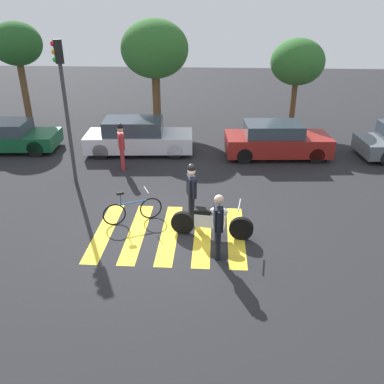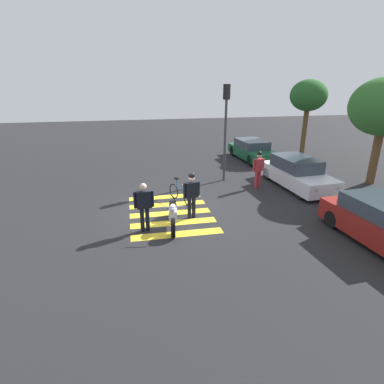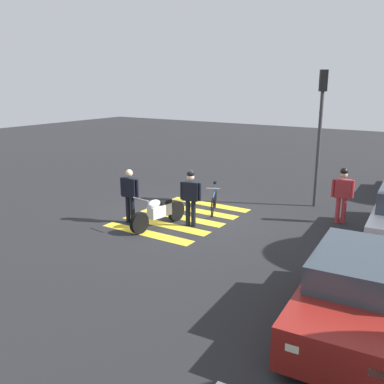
% 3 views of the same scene
% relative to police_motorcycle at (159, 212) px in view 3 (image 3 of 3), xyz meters
% --- Properties ---
extents(ground_plane, '(60.00, 60.00, 0.00)m').
position_rel_police_motorcycle_xyz_m(ground_plane, '(-1.13, 0.05, -0.46)').
color(ground_plane, '#232326').
extents(police_motorcycle, '(2.21, 0.62, 1.04)m').
position_rel_police_motorcycle_xyz_m(police_motorcycle, '(0.00, 0.00, 0.00)').
color(police_motorcycle, black).
rests_on(police_motorcycle, ground_plane).
extents(leaning_bicycle, '(1.57, 0.77, 0.99)m').
position_rel_police_motorcycle_xyz_m(leaning_bicycle, '(-2.25, 0.64, -0.09)').
color(leaning_bicycle, black).
rests_on(leaning_bicycle, ground_plane).
extents(officer_on_foot, '(0.24, 0.68, 1.70)m').
position_rel_police_motorcycle_xyz_m(officer_on_foot, '(0.17, -0.98, 0.52)').
color(officer_on_foot, black).
rests_on(officer_on_foot, ground_plane).
extents(officer_by_motorcycle, '(0.31, 0.65, 1.76)m').
position_rel_police_motorcycle_xyz_m(officer_by_motorcycle, '(-0.58, 0.78, 0.55)').
color(officer_by_motorcycle, black).
rests_on(officer_by_motorcycle, ground_plane).
extents(pedestrian_bystander, '(0.35, 0.64, 1.77)m').
position_rel_police_motorcycle_xyz_m(pedestrian_bystander, '(-3.39, 4.55, 0.56)').
color(pedestrian_bystander, '#B22D33').
rests_on(pedestrian_bystander, ground_plane).
extents(crosswalk_stripes, '(4.05, 3.11, 0.01)m').
position_rel_police_motorcycle_xyz_m(crosswalk_stripes, '(-1.13, 0.05, -0.45)').
color(crosswalk_stripes, yellow).
rests_on(crosswalk_stripes, ground_plane).
extents(car_maroon_wagon, '(4.22, 2.01, 1.39)m').
position_rel_police_motorcycle_xyz_m(car_maroon_wagon, '(2.48, 6.29, 0.20)').
color(car_maroon_wagon, black).
rests_on(car_maroon_wagon, ground_plane).
extents(traffic_light_pole, '(0.36, 0.32, 4.69)m').
position_rel_police_motorcycle_xyz_m(traffic_light_pole, '(-4.80, 3.29, 2.66)').
color(traffic_light_pole, '#38383D').
rests_on(traffic_light_pole, ground_plane).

